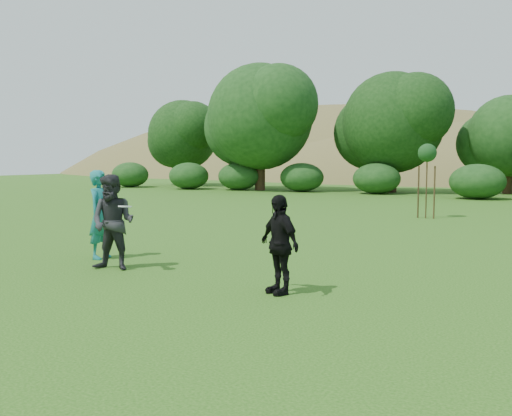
{
  "coord_description": "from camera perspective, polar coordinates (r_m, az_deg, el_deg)",
  "views": [
    {
      "loc": [
        6.63,
        -8.94,
        2.29
      ],
      "look_at": [
        0.0,
        3.0,
        1.1
      ],
      "focal_mm": 40.0,
      "sensor_mm": 36.0,
      "label": 1
    }
  ],
  "objects": [
    {
      "name": "player_grey",
      "position": [
        12.05,
        -14.11,
        -1.4
      ],
      "size": [
        1.1,
        0.95,
        1.97
      ],
      "primitive_type": "imported",
      "rotation": [
        0.0,
        0.0,
        0.24
      ],
      "color": "#28272A",
      "rests_on": "ground"
    },
    {
      "name": "player_teal",
      "position": [
        13.5,
        -15.25,
        -0.62
      ],
      "size": [
        0.61,
        0.82,
        2.03
      ],
      "primitive_type": "imported",
      "rotation": [
        0.0,
        0.0,
        1.76
      ],
      "color": "#186F6F",
      "rests_on": "ground"
    },
    {
      "name": "ground",
      "position": [
        11.36,
        -7.41,
        -6.69
      ],
      "size": [
        120.0,
        120.0,
        0.0
      ],
      "primitive_type": "plane",
      "color": "#19470C",
      "rests_on": "ground"
    },
    {
      "name": "player_black",
      "position": [
        9.65,
        2.32,
        -3.65
      ],
      "size": [
        1.07,
        0.84,
        1.69
      ],
      "primitive_type": "imported",
      "rotation": [
        0.0,
        0.0,
        -0.5
      ],
      "color": "black",
      "rests_on": "ground"
    },
    {
      "name": "sapling",
      "position": [
        22.67,
        16.75,
        5.1
      ],
      "size": [
        0.7,
        0.7,
        2.85
      ],
      "color": "#392916",
      "rests_on": "ground"
    },
    {
      "name": "hillside",
      "position": [
        79.02,
        23.45,
        -5.82
      ],
      "size": [
        150.0,
        72.0,
        52.0
      ],
      "color": "olive",
      "rests_on": "ground"
    },
    {
      "name": "tree_row",
      "position": [
        37.87,
        24.1,
        8.47
      ],
      "size": [
        53.92,
        10.38,
        9.62
      ],
      "color": "#3A2616",
      "rests_on": "ground"
    },
    {
      "name": "frisbee",
      "position": [
        11.59,
        -12.97,
        0.15
      ],
      "size": [
        0.27,
        0.27,
        0.05
      ],
      "color": "white",
      "rests_on": "ground"
    }
  ]
}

